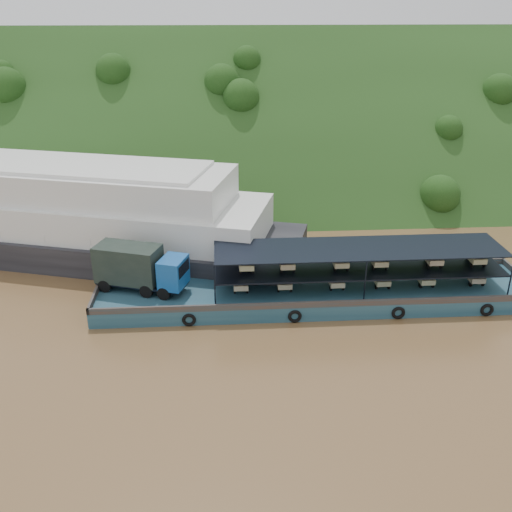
{
  "coord_description": "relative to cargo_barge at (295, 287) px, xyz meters",
  "views": [
    {
      "loc": [
        -4.84,
        -39.83,
        22.34
      ],
      "look_at": [
        -2.0,
        3.0,
        3.2
      ],
      "focal_mm": 40.0,
      "sensor_mm": 36.0,
      "label": 1
    }
  ],
  "objects": [
    {
      "name": "ground",
      "position": [
        -1.02,
        -1.1,
        -1.22
      ],
      "size": [
        160.0,
        160.0,
        0.0
      ],
      "primitive_type": "plane",
      "color": "brown",
      "rests_on": "ground"
    },
    {
      "name": "hillside",
      "position": [
        -1.02,
        34.9,
        -1.22
      ],
      "size": [
        140.0,
        39.6,
        39.6
      ],
      "primitive_type": "cube",
      "rotation": [
        0.79,
        0.0,
        0.0
      ],
      "color": "#1B3513",
      "rests_on": "ground"
    },
    {
      "name": "passenger_ferry",
      "position": [
        -20.01,
        11.31,
        2.62
      ],
      "size": [
        45.12,
        22.72,
        8.87
      ],
      "rotation": [
        0.0,
        0.0,
        -0.28
      ],
      "color": "black",
      "rests_on": "ground"
    },
    {
      "name": "cargo_barge",
      "position": [
        0.0,
        0.0,
        0.0
      ],
      "size": [
        35.11,
        7.18,
        4.88
      ],
      "color": "#163B4E",
      "rests_on": "ground"
    }
  ]
}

